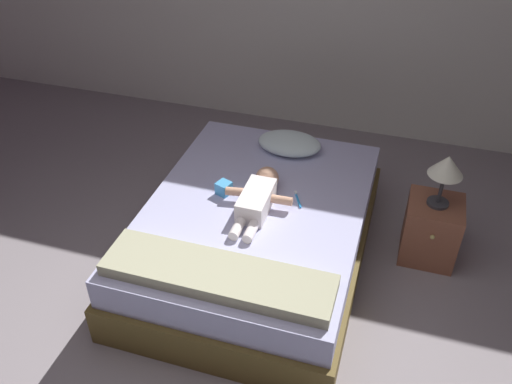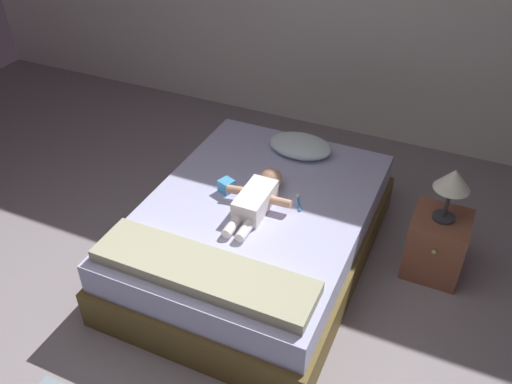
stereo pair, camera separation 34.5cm
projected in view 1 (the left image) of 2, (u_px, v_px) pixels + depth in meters
name	position (u px, v px, depth m)	size (l,w,h in m)	color
ground_plane	(190.00, 363.00, 3.11)	(8.00, 8.00, 0.00)	gray
bed	(256.00, 233.00, 3.66)	(1.44, 1.97, 0.48)	brown
pillow	(289.00, 143.00, 4.00)	(0.47, 0.32, 0.13)	silver
baby	(258.00, 197.00, 3.47)	(0.45, 0.66, 0.16)	white
toothbrush	(298.00, 199.00, 3.55)	(0.08, 0.15, 0.02)	#298EE1
nightstand	(431.00, 230.00, 3.71)	(0.37, 0.40, 0.45)	brown
lamp	(447.00, 168.00, 3.40)	(0.22, 0.22, 0.38)	#333338
blanket	(218.00, 275.00, 2.95)	(1.30, 0.33, 0.08)	#A9A987
toy_block	(224.00, 188.00, 3.59)	(0.11, 0.11, 0.09)	#44A1E1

